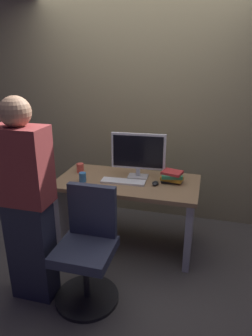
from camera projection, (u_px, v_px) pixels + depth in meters
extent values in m
plane|color=#4C4742|center=(127.00, 243.00, 3.27)|extent=(9.00, 9.00, 0.00)
cube|color=#8C7F5B|center=(146.00, 92.00, 3.51)|extent=(6.40, 0.10, 3.00)
cube|color=#93704C|center=(127.00, 182.00, 3.03)|extent=(1.40, 0.71, 0.04)
cube|color=#B2B2B7|center=(70.00, 208.00, 3.31)|extent=(0.06, 0.63, 0.69)
cube|color=#B2B2B7|center=(190.00, 223.00, 3.00)|extent=(0.06, 0.63, 0.69)
cylinder|color=black|center=(87.00, 297.00, 2.52)|extent=(0.52, 0.52, 0.03)
cylinder|color=black|center=(86.00, 276.00, 2.45)|extent=(0.05, 0.05, 0.39)
cube|color=#33384C|center=(85.00, 251.00, 2.37)|extent=(0.44, 0.44, 0.08)
cube|color=#33384C|center=(92.00, 210.00, 2.45)|extent=(0.40, 0.06, 0.44)
cube|color=#262838|center=(32.00, 250.00, 2.45)|extent=(0.34, 0.20, 0.85)
cube|color=maroon|center=(22.00, 166.00, 2.20)|extent=(0.40, 0.24, 0.58)
sphere|color=#A57A5B|center=(15.00, 112.00, 2.07)|extent=(0.22, 0.22, 0.22)
cube|color=silver|center=(138.00, 176.00, 3.11)|extent=(0.21, 0.15, 0.02)
cube|color=silver|center=(138.00, 172.00, 3.09)|extent=(0.04, 0.03, 0.08)
cube|color=silver|center=(138.00, 151.00, 3.02)|extent=(0.54, 0.06, 0.36)
cube|color=black|center=(138.00, 152.00, 3.00)|extent=(0.50, 0.04, 0.32)
cube|color=white|center=(123.00, 182.00, 2.97)|extent=(0.44, 0.15, 0.02)
ellipsoid|color=black|center=(155.00, 183.00, 2.92)|extent=(0.06, 0.10, 0.03)
cylinder|color=#3372B2|center=(83.00, 177.00, 2.99)|extent=(0.07, 0.07, 0.09)
cylinder|color=#D84C3F|center=(80.00, 168.00, 3.23)|extent=(0.08, 0.08, 0.10)
cube|color=black|center=(170.00, 180.00, 3.00)|extent=(0.19, 0.16, 0.02)
cube|color=gold|center=(172.00, 179.00, 2.97)|extent=(0.22, 0.15, 0.04)
cube|color=#338C59|center=(172.00, 175.00, 2.96)|extent=(0.22, 0.19, 0.03)
cube|color=red|center=(172.00, 172.00, 2.95)|extent=(0.22, 0.19, 0.03)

